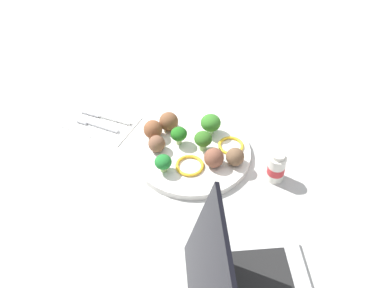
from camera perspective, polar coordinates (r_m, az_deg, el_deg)
name	(u,v)px	position (r m, az deg, el deg)	size (l,w,h in m)	color
ground_plane	(192,155)	(1.06, 0.00, -1.39)	(4.00, 4.00, 0.00)	#B2B2AD
plate	(192,152)	(1.05, 0.00, -1.09)	(0.28, 0.28, 0.02)	white
broccoli_floret_center	(163,162)	(0.98, -3.77, -2.39)	(0.04, 0.04, 0.04)	#A2CF77
broccoli_floret_mid_right	(179,134)	(1.04, -1.74, 1.26)	(0.04, 0.04, 0.05)	#A7C480
broccoli_floret_back_left	(203,139)	(1.03, 1.46, 0.61)	(0.04, 0.04, 0.05)	#94C97B
broccoli_floret_back_right	(211,123)	(1.07, 2.45, 2.73)	(0.05, 0.05, 0.05)	#99CD84
meatball_back_right	(214,158)	(1.00, 2.87, -1.80)	(0.05, 0.05, 0.05)	brown
meatball_mid_left	(169,122)	(1.08, -3.04, 2.93)	(0.05, 0.05, 0.05)	brown
meatball_center	(157,144)	(1.03, -4.60, 0.04)	(0.04, 0.04, 0.04)	brown
meatball_far_rim	(153,129)	(1.07, -5.10, 1.90)	(0.05, 0.05, 0.05)	brown
meatball_front_right	(235,158)	(1.00, 5.58, -1.76)	(0.04, 0.04, 0.04)	brown
pepper_ring_center	(231,145)	(1.05, 5.07, -0.20)	(0.06, 0.06, 0.01)	yellow
pepper_ring_front_right	(190,166)	(1.00, -0.30, -2.82)	(0.07, 0.07, 0.01)	yellow
napkin	(102,122)	(1.16, -11.60, 2.82)	(0.17, 0.12, 0.01)	white
fork	(95,124)	(1.15, -12.46, 2.57)	(0.12, 0.02, 0.01)	silver
knife	(103,116)	(1.17, -11.45, 3.62)	(0.15, 0.02, 0.01)	white
yogurt_bottle	(276,168)	(1.00, 10.89, -3.03)	(0.04, 0.04, 0.08)	white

